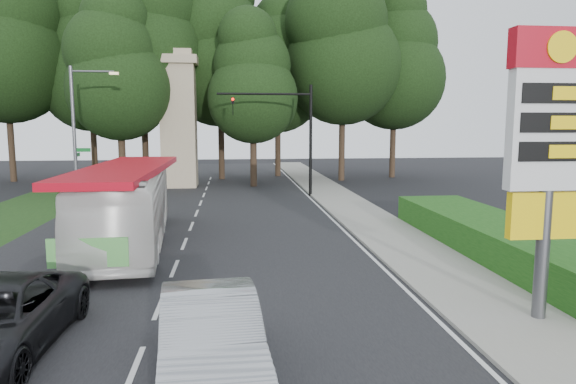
{
  "coord_description": "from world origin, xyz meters",
  "views": [
    {
      "loc": [
        1.95,
        -9.1,
        4.73
      ],
      "look_at": [
        3.98,
        9.7,
        2.2
      ],
      "focal_mm": 32.0,
      "sensor_mm": 36.0,
      "label": 1
    }
  ],
  "objects": [
    {
      "name": "ground",
      "position": [
        0.0,
        0.0,
        0.0
      ],
      "size": [
        120.0,
        120.0,
        0.0
      ],
      "primitive_type": "plane",
      "color": "black",
      "rests_on": "ground"
    },
    {
      "name": "road_surface",
      "position": [
        0.0,
        12.0,
        0.01
      ],
      "size": [
        14.0,
        80.0,
        0.02
      ],
      "primitive_type": "cube",
      "color": "black",
      "rests_on": "ground"
    },
    {
      "name": "sidewalk_right",
      "position": [
        8.5,
        12.0,
        0.06
      ],
      "size": [
        3.0,
        80.0,
        0.12
      ],
      "primitive_type": "cube",
      "color": "gray",
      "rests_on": "ground"
    },
    {
      "name": "grass_verge_left",
      "position": [
        -9.5,
        18.0,
        0.01
      ],
      "size": [
        5.0,
        50.0,
        0.02
      ],
      "primitive_type": "cube",
      "color": "#193814",
      "rests_on": "ground"
    },
    {
      "name": "hedge",
      "position": [
        11.5,
        8.0,
        0.6
      ],
      "size": [
        3.0,
        14.0,
        1.2
      ],
      "primitive_type": "cube",
      "color": "#184913",
      "rests_on": "ground"
    },
    {
      "name": "gas_station_pylon",
      "position": [
        9.2,
        1.99,
        4.45
      ],
      "size": [
        2.1,
        0.45,
        6.85
      ],
      "color": "#59595E",
      "rests_on": "ground"
    },
    {
      "name": "traffic_signal_mast",
      "position": [
        5.68,
        24.0,
        4.67
      ],
      "size": [
        6.1,
        0.35,
        7.2
      ],
      "color": "black",
      "rests_on": "ground"
    },
    {
      "name": "streetlight_signs",
      "position": [
        -6.99,
        22.01,
        4.44
      ],
      "size": [
        2.75,
        0.98,
        8.0
      ],
      "color": "#59595E",
      "rests_on": "ground"
    },
    {
      "name": "monument",
      "position": [
        -2.0,
        30.0,
        5.1
      ],
      "size": [
        3.0,
        3.0,
        10.05
      ],
      "color": "tan",
      "rests_on": "ground"
    },
    {
      "name": "tree_west_mid",
      "position": [
        -16.0,
        35.0,
        11.69
      ],
      "size": [
        9.8,
        9.8,
        19.25
      ],
      "color": "#2D2116",
      "rests_on": "ground"
    },
    {
      "name": "tree_west_near",
      "position": [
        -10.0,
        37.0,
        10.02
      ],
      "size": [
        8.4,
        8.4,
        16.5
      ],
      "color": "#2D2116",
      "rests_on": "ground"
    },
    {
      "name": "tree_center_left",
      "position": [
        -5.0,
        33.0,
        12.02
      ],
      "size": [
        10.08,
        10.08,
        19.8
      ],
      "color": "#2D2116",
      "rests_on": "ground"
    },
    {
      "name": "tree_center_right",
      "position": [
        1.0,
        35.0,
        11.02
      ],
      "size": [
        9.24,
        9.24,
        18.15
      ],
      "color": "#2D2116",
      "rests_on": "ground"
    },
    {
      "name": "tree_east_near",
      "position": [
        6.0,
        37.0,
        9.68
      ],
      "size": [
        8.12,
        8.12,
        15.95
      ],
      "color": "#2D2116",
      "rests_on": "ground"
    },
    {
      "name": "tree_east_mid",
      "position": [
        11.0,
        33.0,
        11.35
      ],
      "size": [
        9.52,
        9.52,
        18.7
      ],
      "color": "#2D2116",
      "rests_on": "ground"
    },
    {
      "name": "tree_far_east",
      "position": [
        16.0,
        35.0,
        10.35
      ],
      "size": [
        8.68,
        8.68,
        17.05
      ],
      "color": "#2D2116",
      "rests_on": "ground"
    },
    {
      "name": "tree_monument_left",
      "position": [
        -6.0,
        29.0,
        8.68
      ],
      "size": [
        7.28,
        7.28,
        14.3
      ],
      "color": "#2D2116",
      "rests_on": "ground"
    },
    {
      "name": "tree_monument_right",
      "position": [
        3.5,
        29.5,
        8.01
      ],
      "size": [
        6.72,
        6.72,
        13.2
      ],
      "color": "#2D2116",
      "rests_on": "ground"
    },
    {
      "name": "transit_bus",
      "position": [
        -2.14,
        10.97,
        1.56
      ],
      "size": [
        3.6,
        11.39,
        3.12
      ],
      "primitive_type": "imported",
      "rotation": [
        0.0,
        0.0,
        0.09
      ],
      "color": "white",
      "rests_on": "ground"
    },
    {
      "name": "sedan_silver",
      "position": [
        1.5,
        -0.13,
        0.83
      ],
      "size": [
        2.23,
        5.18,
        1.66
      ],
      "primitive_type": "imported",
      "rotation": [
        0.0,
        0.0,
        0.1
      ],
      "color": "#A1A4A8",
      "rests_on": "ground"
    }
  ]
}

